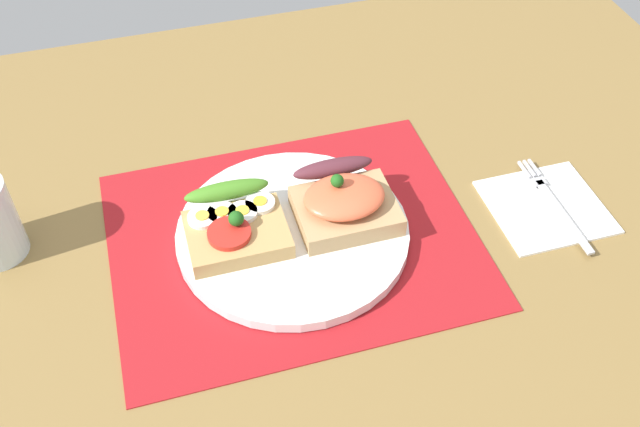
{
  "coord_description": "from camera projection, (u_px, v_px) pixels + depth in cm",
  "views": [
    {
      "loc": [
        -11.86,
        -51.0,
        57.58
      ],
      "look_at": [
        3.0,
        0.0,
        3.04
      ],
      "focal_mm": 40.95,
      "sensor_mm": 36.0,
      "label": 1
    }
  ],
  "objects": [
    {
      "name": "placemat",
      "position": [
        293.0,
        238.0,
        0.78
      ],
      "size": [
        38.25,
        30.95,
        0.3
      ],
      "primitive_type": "cube",
      "color": "#A4181D",
      "rests_on": "ground_plane"
    },
    {
      "name": "fork",
      "position": [
        553.0,
        201.0,
        0.81
      ],
      "size": [
        1.62,
        15.03,
        0.32
      ],
      "color": "#B7B7BC",
      "rests_on": "napkin"
    },
    {
      "name": "plate",
      "position": [
        293.0,
        233.0,
        0.77
      ],
      "size": [
        24.59,
        24.59,
        1.24
      ],
      "primitive_type": "cylinder",
      "color": "white",
      "rests_on": "placemat"
    },
    {
      "name": "napkin",
      "position": [
        546.0,
        206.0,
        0.81
      ],
      "size": [
        12.37,
        11.81,
        0.6
      ],
      "primitive_type": "cube",
      "color": "white",
      "rests_on": "ground_plane"
    },
    {
      "name": "ground_plane",
      "position": [
        293.0,
        249.0,
        0.79
      ],
      "size": [
        120.0,
        90.0,
        3.2
      ],
      "primitive_type": "cube",
      "color": "olive"
    },
    {
      "name": "sandwich_salmon",
      "position": [
        344.0,
        202.0,
        0.77
      ],
      "size": [
        10.48,
        9.94,
        5.68
      ],
      "color": "tan",
      "rests_on": "plate"
    },
    {
      "name": "sandwich_egg_tomato",
      "position": [
        234.0,
        223.0,
        0.75
      ],
      "size": [
        10.26,
        9.48,
        4.1
      ],
      "color": "tan",
      "rests_on": "plate"
    }
  ]
}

